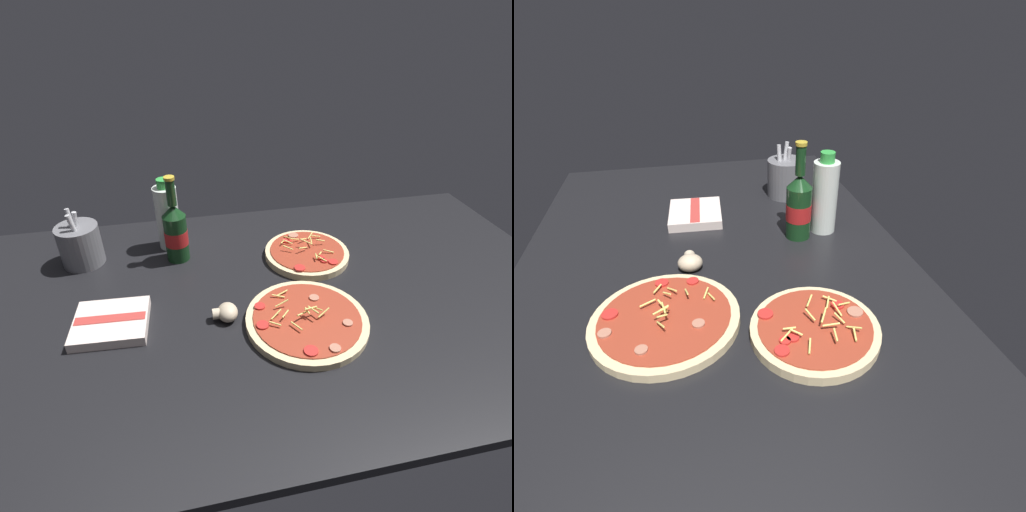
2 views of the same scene
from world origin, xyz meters
The scene contains 8 objects.
counter_slab centered at (0.00, 0.00, 1.25)cm, with size 160.00×90.00×2.50cm.
pizza_near centered at (6.72, -11.38, 3.51)cm, with size 27.50×27.50×4.77cm.
pizza_far centered at (15.11, 14.79, 3.60)cm, with size 23.37×23.37×4.78cm.
beer_bottle centered at (-20.19, 21.47, 11.11)cm, with size 6.35×6.35×24.26cm.
oil_bottle centered at (-22.08, 28.70, 12.08)cm, with size 6.47×6.47×20.85cm.
mushroom_left centered at (-10.64, -6.04, 4.42)cm, with size 5.76×5.49×3.84cm.
utensil_crock centered at (-45.71, 24.61, 8.26)cm, with size 11.05×11.05×16.38cm.
dish_towel centered at (-36.06, -3.47, 3.71)cm, with size 16.77×14.89×2.56cm.
Camera 1 is at (-17.88, -74.11, 65.01)cm, focal length 28.00 mm.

